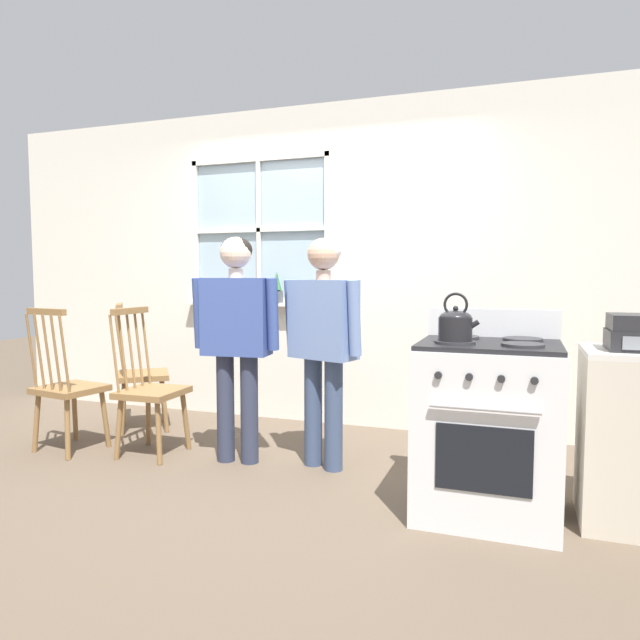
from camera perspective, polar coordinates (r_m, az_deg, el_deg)
name	(u,v)px	position (r m, az deg, el deg)	size (l,w,h in m)	color
ground_plane	(256,475)	(3.79, -6.45, -15.14)	(16.00, 16.00, 0.00)	brown
wall_back	(332,269)	(4.85, 1.17, 5.11)	(6.40, 0.16, 2.70)	silver
chair_by_window	(149,391)	(4.24, -16.69, -6.78)	(0.42, 0.43, 1.04)	olive
chair_near_wall	(140,374)	(4.96, -17.56, -5.18)	(0.57, 0.58, 1.04)	olive
chair_center_cluster	(67,388)	(4.53, -23.95, -6.26)	(0.48, 0.47, 1.04)	olive
person_elderly_left	(236,325)	(3.87, -8.36, -0.54)	(0.61, 0.26, 1.53)	#2D3347
person_teen_center	(323,329)	(3.72, 0.33, -0.88)	(0.60, 0.34, 1.51)	#384766
stove	(488,427)	(3.19, 16.41, -10.20)	(0.72, 0.68, 1.08)	silver
kettle	(455,324)	(2.98, 13.40, -0.41)	(0.21, 0.17, 0.25)	black
potted_plant	(276,291)	(4.94, -4.38, 2.94)	(0.11, 0.11, 0.28)	#42474C
side_counter	(639,439)	(3.35, 29.31, -10.30)	(0.55, 0.50, 0.90)	beige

